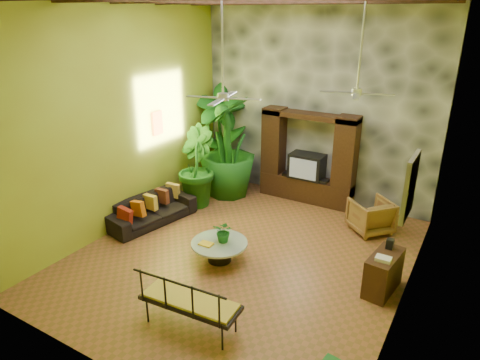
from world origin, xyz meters
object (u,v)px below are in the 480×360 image
Objects in this scene: iron_bench at (187,301)px; wicker_armchair at (371,216)px; tall_plant_b at (195,166)px; side_console at (383,273)px; tall_plant_a at (221,136)px; coffee_table at (219,249)px; entertainment_center at (307,164)px; sofa at (151,210)px; ceiling_fan_front at (223,85)px; ceiling_fan_back at (358,81)px; tall_plant_c at (228,147)px.

wicker_armchair is at bearing 67.53° from iron_bench.
side_console is (4.93, -1.31, -0.64)m from tall_plant_b.
coffee_table is (2.17, -3.41, -1.12)m from tall_plant_a.
entertainment_center is 5.49m from iron_bench.
ceiling_fan_front is at bearing -91.10° from sofa.
ceiling_fan_back is 3.38m from side_console.
wicker_armchair is 2.20m from side_console.
sofa is at bearing 165.68° from coffee_table.
tall_plant_c is (-1.91, -0.71, 0.33)m from entertainment_center.
iron_bench is (2.91, -2.46, 0.23)m from sofa.
tall_plant_a reaches higher than tall_plant_c.
ceiling_fan_back is (1.60, -1.94, 2.44)m from entertainment_center.
tall_plant_b is at bearing 137.57° from ceiling_fan_front.
tall_plant_b is 2.86m from coffee_table.
ceiling_fan_front is 4.21m from side_console.
tall_plant_a is 0.79m from tall_plant_c.
tall_plant_c is at bearing 160.76° from ceiling_fan_back.
sofa is 2.32m from coffee_table.
tall_plant_a is 5.92m from side_console.
ceiling_fan_front is 3.92m from tall_plant_c.
side_console is at bearing -44.02° from ceiling_fan_back.
wicker_armchair is at bearing -25.12° from entertainment_center.
ceiling_fan_front is 4.54m from tall_plant_a.
wicker_armchair is 0.30× the size of tall_plant_a.
ceiling_fan_back is at bearing -4.41° from tall_plant_b.
ceiling_fan_back is 0.94× the size of tall_plant_b.
ceiling_fan_back is 2.28× the size of wicker_armchair.
sofa is at bearing -172.33° from side_console.
ceiling_fan_front is at bearing 102.11° from iron_bench.
side_console is (2.29, 2.51, -0.18)m from iron_bench.
iron_bench is at bearing -118.60° from sofa.
tall_plant_c reaches higher than tall_plant_b.
ceiling_fan_back is at bearing -63.93° from sofa.
wicker_armchair is 0.75× the size of coffee_table.
entertainment_center reaches higher than tall_plant_b.
tall_plant_b is 0.77× the size of tall_plant_c.
coffee_table is 0.68× the size of iron_bench.
ceiling_fan_front is 2.28× the size of wicker_armchair.
side_console is (2.85, 0.59, -3.05)m from ceiling_fan_front.
sofa is at bearing -101.30° from tall_plant_b.
entertainment_center is 2.20× the size of coffee_table.
entertainment_center is at bearing 138.99° from side_console.
iron_bench is at bearing -125.30° from side_console.
entertainment_center is 4.00m from sofa.
tall_plant_b is at bearing 135.44° from coffee_table.
coffee_table is (2.24, -0.57, -0.05)m from sofa.
wicker_armchair is 4.53m from tall_plant_a.
ceiling_fan_back is 1.70× the size of coffee_table.
iron_bench is (0.66, -1.89, 0.28)m from coffee_table.
entertainment_center is 1.29× the size of ceiling_fan_front.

